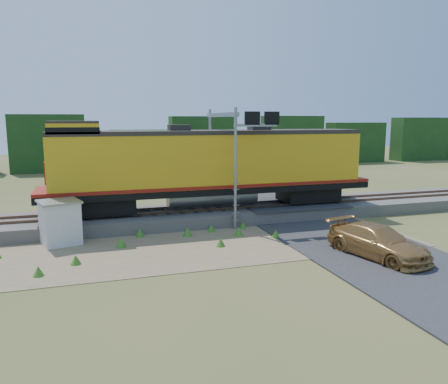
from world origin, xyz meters
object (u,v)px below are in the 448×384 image
object	(u,v)px
locomotive	(208,165)
signal_gantry	(230,138)
shed	(60,222)
car	(378,242)

from	to	relation	value
locomotive	signal_gantry	bearing A→B (deg)	-26.64
shed	signal_gantry	size ratio (longest dim) A/B	0.34
locomotive	car	bearing A→B (deg)	-60.15
locomotive	shed	size ratio (longest dim) A/B	8.68
car	shed	bearing A→B (deg)	141.45
locomotive	car	distance (m)	12.04
signal_gantry	locomotive	bearing A→B (deg)	153.36
locomotive	signal_gantry	world-z (taller)	signal_gantry
shed	car	world-z (taller)	shed
signal_gantry	car	distance (m)	11.47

